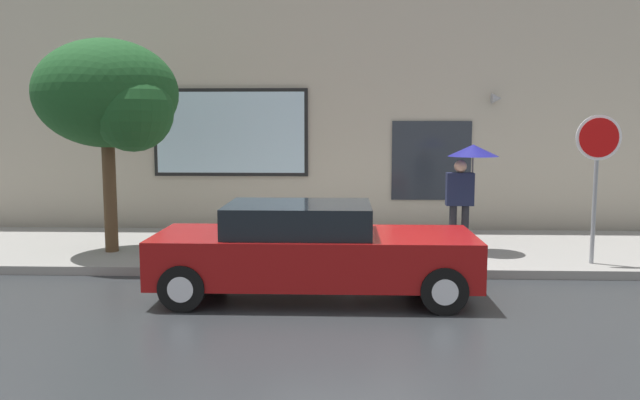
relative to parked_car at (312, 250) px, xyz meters
The scene contains 8 objects.
ground_plane 0.88m from the parked_car, 14.08° to the left, with size 60.00×60.00×0.00m, color #282B2D.
sidewalk 3.24m from the parked_car, 80.39° to the left, with size 20.00×4.00×0.15m, color gray.
building_facade 6.31m from the parked_car, 84.86° to the left, with size 20.00×0.67×7.00m.
parked_car is the anchor object (origin of this frame).
fire_hydrant 2.20m from the parked_car, 75.28° to the left, with size 0.30×0.44×0.70m.
pedestrian_with_umbrella 4.01m from the parked_car, 44.41° to the left, with size 0.95×0.94×2.00m.
street_tree 5.01m from the parked_car, 147.74° to the left, with size 2.63×2.24×3.92m.
stop_sign 5.18m from the parked_car, 19.87° to the left, with size 0.76×0.10×2.53m.
Camera 1 is at (-0.07, -9.16, 2.51)m, focal length 35.32 mm.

